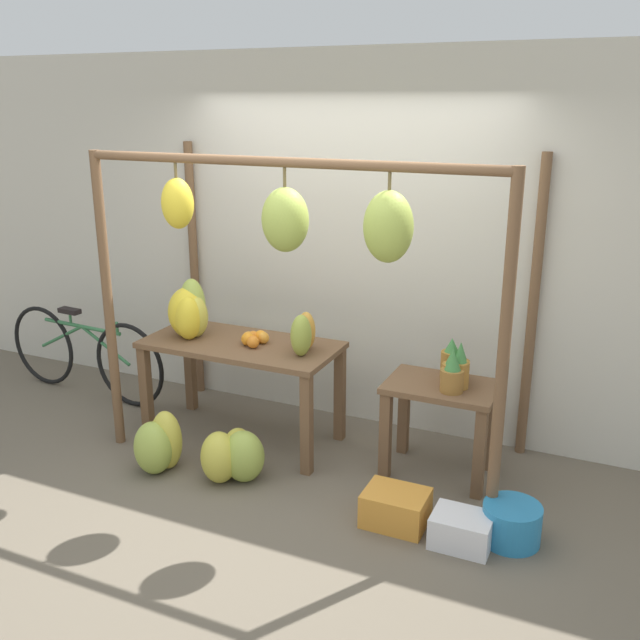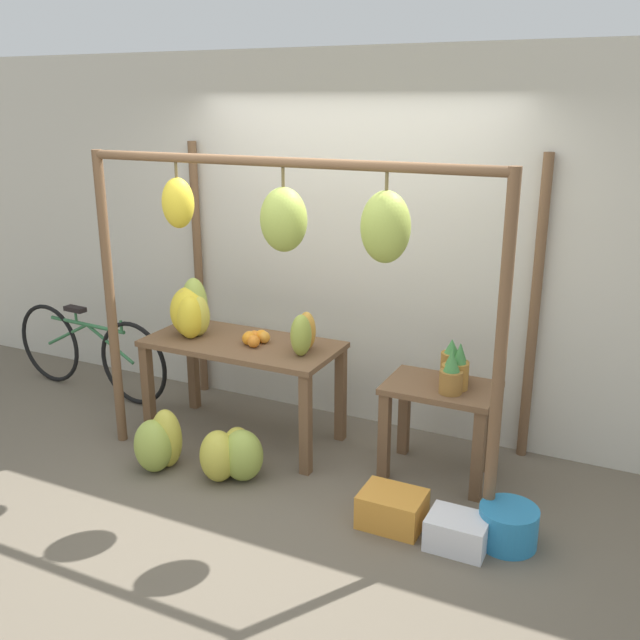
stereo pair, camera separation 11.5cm
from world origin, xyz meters
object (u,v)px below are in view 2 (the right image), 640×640
(fruit_crate_white, at_px, (392,509))
(blue_bucket, at_px, (508,526))
(parked_bicycle, at_px, (90,351))
(banana_pile_on_table, at_px, (191,312))
(pineapple_cluster, at_px, (454,369))
(banana_pile_ground_right, at_px, (232,454))
(fruit_crate_purple, at_px, (458,532))
(orange_pile, at_px, (253,338))
(papaya_pile, at_px, (303,333))
(banana_pile_ground_left, at_px, (161,441))

(fruit_crate_white, height_order, blue_bucket, blue_bucket)
(blue_bucket, distance_m, parked_bicycle, 3.79)
(banana_pile_on_table, distance_m, pineapple_cluster, 1.97)
(banana_pile_ground_right, xyz_separation_m, fruit_crate_purple, (1.57, -0.10, -0.08))
(banana_pile_on_table, xyz_separation_m, parked_bicycle, (-1.24, 0.20, -0.57))
(orange_pile, bearing_deg, papaya_pile, -1.65)
(pineapple_cluster, relative_size, banana_pile_ground_left, 0.86)
(orange_pile, bearing_deg, blue_bucket, -14.22)
(banana_pile_ground_left, relative_size, fruit_crate_white, 1.15)
(fruit_crate_white, xyz_separation_m, parked_bicycle, (-3.06, 0.78, 0.27))
(banana_pile_ground_right, distance_m, fruit_crate_purple, 1.57)
(banana_pile_ground_right, relative_size, parked_bicycle, 0.29)
(orange_pile, relative_size, fruit_crate_white, 0.56)
(fruit_crate_purple, bearing_deg, banana_pile_ground_left, 179.57)
(banana_pile_ground_right, bearing_deg, banana_pile_ground_left, -170.90)
(orange_pile, bearing_deg, fruit_crate_purple, -20.83)
(fruit_crate_white, height_order, papaya_pile, papaya_pile)
(banana_pile_ground_right, xyz_separation_m, parked_bicycle, (-1.90, 0.72, 0.20))
(papaya_pile, bearing_deg, pineapple_cluster, 6.41)
(orange_pile, distance_m, fruit_crate_purple, 1.97)
(banana_pile_ground_left, bearing_deg, papaya_pile, 38.41)
(fruit_crate_white, relative_size, papaya_pile, 1.19)
(pineapple_cluster, bearing_deg, fruit_crate_purple, -70.30)
(pineapple_cluster, height_order, parked_bicycle, pineapple_cluster)
(banana_pile_on_table, bearing_deg, blue_bucket, -10.70)
(orange_pile, distance_m, papaya_pile, 0.42)
(orange_pile, relative_size, banana_pile_ground_left, 0.49)
(papaya_pile, bearing_deg, fruit_crate_purple, -26.15)
(fruit_crate_purple, bearing_deg, pineapple_cluster, 109.70)
(banana_pile_ground_right, bearing_deg, parked_bicycle, 159.14)
(pineapple_cluster, relative_size, banana_pile_ground_right, 0.75)
(banana_pile_ground_left, distance_m, papaya_pile, 1.23)
(fruit_crate_white, xyz_separation_m, papaya_pile, (-0.89, 0.59, 0.80))
(fruit_crate_white, bearing_deg, pineapple_cluster, 78.74)
(parked_bicycle, bearing_deg, banana_pile_ground_right, -20.86)
(banana_pile_on_table, height_order, papaya_pile, banana_pile_on_table)
(fruit_crate_white, relative_size, parked_bicycle, 0.22)
(fruit_crate_white, bearing_deg, orange_pile, 155.09)
(fruit_crate_white, distance_m, blue_bucket, 0.67)
(blue_bucket, height_order, parked_bicycle, parked_bicycle)
(banana_pile_ground_left, xyz_separation_m, blue_bucket, (2.35, 0.14, -0.08))
(blue_bucket, height_order, fruit_crate_purple, blue_bucket)
(blue_bucket, distance_m, fruit_crate_purple, 0.30)
(banana_pile_ground_right, bearing_deg, fruit_crate_purple, -3.65)
(pineapple_cluster, xyz_separation_m, parked_bicycle, (-3.20, 0.07, -0.40))
(pineapple_cluster, bearing_deg, parked_bicycle, 178.81)
(banana_pile_on_table, distance_m, papaya_pile, 0.92)
(banana_pile_ground_left, xyz_separation_m, fruit_crate_white, (1.68, 0.03, -0.09))
(fruit_crate_white, bearing_deg, banana_pile_ground_left, -178.91)
(banana_pile_ground_right, distance_m, blue_bucket, 1.82)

